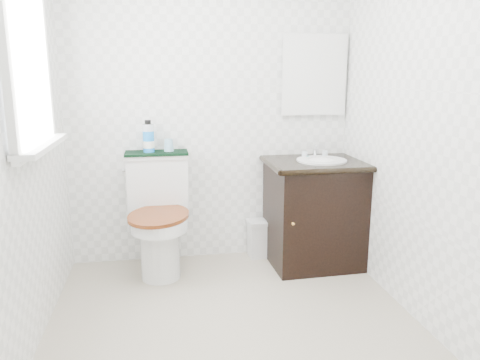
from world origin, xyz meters
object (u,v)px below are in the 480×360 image
object	(u,v)px
mouthwash_bottle	(148,137)
trash_bin	(261,238)
vanity	(315,210)
cup	(169,145)
toilet	(159,222)

from	to	relation	value
mouthwash_bottle	trash_bin	bearing A→B (deg)	0.47
vanity	trash_bin	distance (m)	0.51
vanity	cup	size ratio (longest dim) A/B	10.00
mouthwash_bottle	cup	distance (m)	0.16
vanity	mouthwash_bottle	bearing A→B (deg)	171.34
trash_bin	cup	world-z (taller)	cup
toilet	cup	world-z (taller)	cup
toilet	trash_bin	world-z (taller)	toilet
toilet	vanity	world-z (taller)	vanity
trash_bin	cup	distance (m)	1.06
trash_bin	mouthwash_bottle	bearing A→B (deg)	-179.53
toilet	vanity	distance (m)	1.19
vanity	mouthwash_bottle	xyz separation A→B (m)	(-1.25, 0.19, 0.57)
vanity	trash_bin	world-z (taller)	vanity
cup	vanity	bearing A→B (deg)	-10.36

